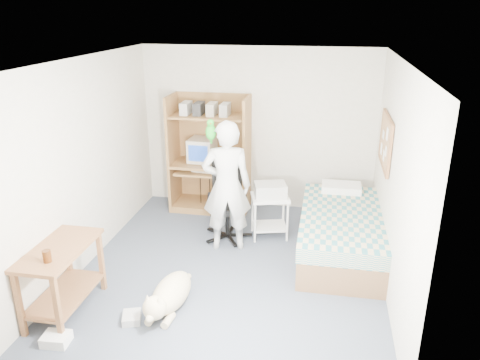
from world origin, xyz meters
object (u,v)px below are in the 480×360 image
(computer_hutch, at_px, (210,158))
(dog, at_px, (169,295))
(office_chair, at_px, (227,212))
(printer_cart, at_px, (270,210))
(side_desk, at_px, (62,270))
(person, at_px, (227,186))
(bed, at_px, (340,232))

(computer_hutch, distance_m, dog, 2.79)
(office_chair, distance_m, dog, 1.80)
(office_chair, distance_m, printer_cart, 0.59)
(computer_hutch, bearing_deg, office_chair, -63.72)
(side_desk, bearing_deg, dog, 12.18)
(side_desk, relative_size, office_chair, 0.96)
(person, relative_size, printer_cart, 2.87)
(bed, relative_size, printer_cart, 3.34)
(printer_cart, bearing_deg, person, -156.27)
(office_chair, bearing_deg, computer_hutch, 103.97)
(office_chair, bearing_deg, dog, -110.45)
(printer_cart, bearing_deg, dog, -128.74)
(side_desk, xyz_separation_m, office_chair, (1.31, 2.00, -0.12))
(person, bearing_deg, side_desk, 38.64)
(side_desk, height_order, person, person)
(office_chair, height_order, printer_cart, office_chair)
(bed, bearing_deg, printer_cart, 163.22)
(dog, bearing_deg, printer_cart, 71.68)
(person, height_order, dog, person)
(computer_hutch, distance_m, office_chair, 1.14)
(bed, bearing_deg, office_chair, 173.16)
(printer_cart, bearing_deg, bed, -31.66)
(bed, relative_size, side_desk, 2.02)
(side_desk, relative_size, person, 0.58)
(side_desk, height_order, dog, side_desk)
(computer_hutch, distance_m, person, 1.35)
(side_desk, xyz_separation_m, dog, (1.06, 0.23, -0.32))
(office_chair, height_order, dog, office_chair)
(bed, bearing_deg, dog, -138.45)
(computer_hutch, relative_size, printer_cart, 2.98)
(computer_hutch, bearing_deg, side_desk, -106.14)
(bed, distance_m, side_desk, 3.39)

